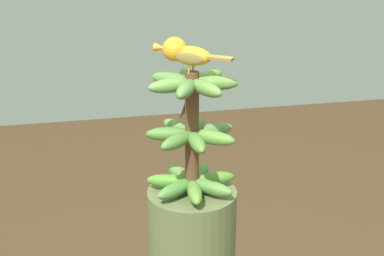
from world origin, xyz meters
name	(u,v)px	position (x,y,z in m)	size (l,w,h in m)	color
banana_bunch	(192,134)	(0.00, 0.00, 1.40)	(0.26, 0.26, 0.36)	brown
perched_bird	(183,53)	(0.01, 0.02, 1.62)	(0.15, 0.20, 0.09)	#C68933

